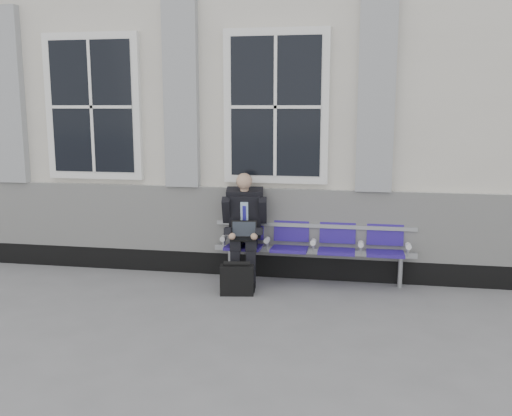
# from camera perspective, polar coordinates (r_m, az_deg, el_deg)

# --- Properties ---
(ground) EXTENTS (70.00, 70.00, 0.00)m
(ground) POSITION_cam_1_polar(r_m,az_deg,el_deg) (6.43, -3.18, -10.46)
(ground) COLOR slate
(ground) RESTS_ON ground
(station_building) EXTENTS (14.40, 4.40, 4.49)m
(station_building) POSITION_cam_1_polar(r_m,az_deg,el_deg) (9.43, 1.56, 9.92)
(station_building) COLOR silver
(station_building) RESTS_ON ground
(bench) EXTENTS (2.60, 0.47, 0.91)m
(bench) POSITION_cam_1_polar(r_m,az_deg,el_deg) (7.39, 5.79, -3.27)
(bench) COLOR #9EA0A3
(bench) RESTS_ON ground
(businessman) EXTENTS (0.60, 0.81, 1.43)m
(businessman) POSITION_cam_1_polar(r_m,az_deg,el_deg) (7.33, -1.17, -1.57)
(businessman) COLOR black
(businessman) RESTS_ON ground
(briefcase) EXTENTS (0.43, 0.23, 0.42)m
(briefcase) POSITION_cam_1_polar(r_m,az_deg,el_deg) (6.97, -1.92, -7.13)
(briefcase) COLOR black
(briefcase) RESTS_ON ground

